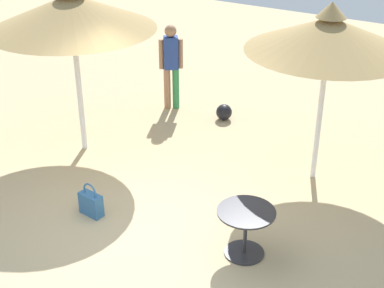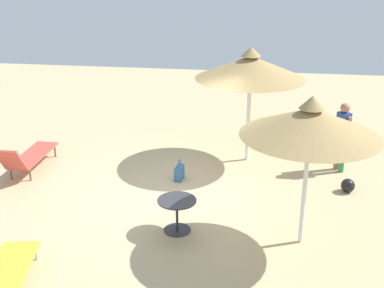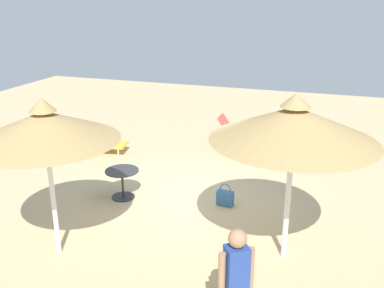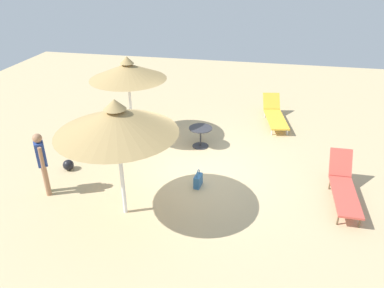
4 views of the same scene
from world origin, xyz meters
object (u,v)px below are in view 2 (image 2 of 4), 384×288
Objects in this scene: parasol_umbrella_center at (311,122)px; parasol_umbrella_edge at (250,67)px; lounge_chair_near_right at (0,281)px; side_table_round at (177,209)px; beach_ball at (348,186)px; lounge_chair_back at (27,157)px; handbag at (179,172)px; person_standing_far_right at (342,133)px.

parasol_umbrella_center is 3.87m from parasol_umbrella_edge.
parasol_umbrella_center is 5.45m from lounge_chair_near_right.
side_table_round is 4.03m from beach_ball.
lounge_chair_near_right is 3.10× the size of side_table_round.
parasol_umbrella_edge is at bearing 16.91° from lounge_chair_back.
beach_ball is at bearing 0.35° from lounge_chair_back.
parasol_umbrella_edge is 3.50m from beach_ball.
handbag is at bearing -136.38° from parasol_umbrella_edge.
lounge_chair_near_right is (-4.55, -2.27, -1.97)m from parasol_umbrella_center.
parasol_umbrella_edge reaches higher than parasol_umbrella_center.
side_table_round is (-1.14, -3.63, -1.91)m from parasol_umbrella_edge.
person_standing_far_right is (5.63, 5.62, 0.64)m from lounge_chair_near_right.
person_standing_far_right is (2.21, -0.35, -1.40)m from parasol_umbrella_edge.
parasol_umbrella_edge is at bearing 106.97° from parasol_umbrella_center.
parasol_umbrella_center is 1.63× the size of person_standing_far_right.
handbag is at bearing 66.96° from lounge_chair_near_right.
person_standing_far_right is (1.08, 3.35, -1.33)m from parasol_umbrella_center.
lounge_chair_near_right is at bearing -135.02° from person_standing_far_right.
parasol_umbrella_center is 1.28× the size of lounge_chair_back.
parasol_umbrella_center is 9.06× the size of beach_ball.
lounge_chair_near_right is at bearing -134.26° from side_table_round.
parasol_umbrella_edge is 4.26m from side_table_round.
beach_ball is (3.40, 2.14, -0.29)m from side_table_round.
lounge_chair_back is 1.28× the size of person_standing_far_right.
parasol_umbrella_center is at bearing -73.03° from parasol_umbrella_edge.
person_standing_far_right is at bearing 92.69° from beach_ball.
parasol_umbrella_edge is at bearing 72.57° from side_table_round.
parasol_umbrella_center is 5.46× the size of handbag.
parasol_umbrella_edge reaches higher than person_standing_far_right.
parasol_umbrella_edge is 9.39× the size of beach_ball.
parasol_umbrella_center is 2.92m from side_table_round.
person_standing_far_right is 4.72m from side_table_round.
lounge_chair_back is at bearing -163.09° from parasol_umbrella_edge.
side_table_round is (-3.35, -3.28, -0.51)m from person_standing_far_right.
parasol_umbrella_edge is 1.26× the size of lounge_chair_near_right.
handbag is at bearing 138.74° from parasol_umbrella_center.
side_table_round reaches higher than beach_ball.
handbag is at bearing -163.96° from person_standing_far_right.
side_table_round is at bearing 178.34° from parasol_umbrella_center.
handbag is (3.60, 0.13, -0.23)m from lounge_chair_back.
parasol_umbrella_edge is at bearing 43.62° from handbag.
parasol_umbrella_center is at bearing -107.83° from person_standing_far_right.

